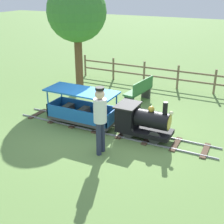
% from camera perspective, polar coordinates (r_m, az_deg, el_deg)
% --- Properties ---
extents(ground_plane, '(60.00, 60.00, 0.00)m').
position_cam_1_polar(ground_plane, '(8.18, -0.37, -3.47)').
color(ground_plane, '#608442').
extents(track, '(0.76, 5.70, 0.04)m').
position_cam_1_polar(track, '(8.16, -0.16, -3.42)').
color(track, gray).
rests_on(track, ground_plane).
extents(locomotive, '(0.72, 1.45, 1.03)m').
position_cam_1_polar(locomotive, '(7.65, 5.58, -1.54)').
color(locomotive, black).
rests_on(locomotive, ground_plane).
extents(passenger_car, '(0.82, 2.00, 0.97)m').
position_cam_1_polar(passenger_car, '(8.39, -5.68, 0.30)').
color(passenger_car, '#3F3F3F').
rests_on(passenger_car, ground_plane).
extents(conductor_person, '(0.30, 0.30, 1.62)m').
position_cam_1_polar(conductor_person, '(6.72, -2.25, -0.67)').
color(conductor_person, '#282D47').
rests_on(conductor_person, ground_plane).
extents(park_bench, '(1.34, 0.57, 0.82)m').
position_cam_1_polar(park_bench, '(9.94, 5.22, 3.96)').
color(park_bench, '#2D6B33').
rests_on(park_bench, ground_plane).
extents(oak_tree_near, '(2.11, 2.11, 3.82)m').
position_cam_1_polar(oak_tree_near, '(11.13, -6.71, 18.23)').
color(oak_tree_near, brown).
rests_on(oak_tree_near, ground_plane).
extents(fence_section, '(0.08, 6.78, 0.90)m').
position_cam_1_polar(fence_section, '(11.73, 9.20, 7.11)').
color(fence_section, '#756047').
rests_on(fence_section, ground_plane).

